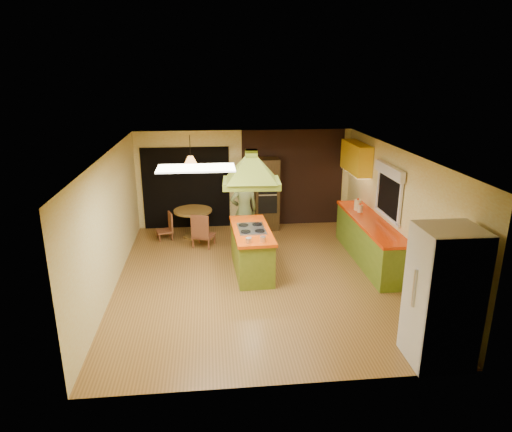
{
  "coord_description": "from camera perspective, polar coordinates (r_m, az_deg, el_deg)",
  "views": [
    {
      "loc": [
        -0.89,
        -8.19,
        3.94
      ],
      "look_at": [
        0.0,
        0.43,
        1.15
      ],
      "focal_mm": 32.0,
      "sensor_mm": 36.0,
      "label": 1
    }
  ],
  "objects": [
    {
      "name": "upper_cabinets",
      "position": [
        11.14,
        12.4,
        7.14
      ],
      "size": [
        0.34,
        1.4,
        0.7
      ],
      "primitive_type": "cube",
      "color": "yellow",
      "rests_on": "room_walls"
    },
    {
      "name": "chair_left",
      "position": [
        11.23,
        -11.41,
        -1.27
      ],
      "size": [
        0.45,
        0.45,
        0.66
      ],
      "primitive_type": null,
      "rotation": [
        0.0,
        0.0,
        -1.27
      ],
      "color": "brown",
      "rests_on": "ground"
    },
    {
      "name": "ceiling_plane",
      "position": [
        8.37,
        0.3,
        7.94
      ],
      "size": [
        6.5,
        6.5,
        0.0
      ],
      "primitive_type": "plane",
      "rotation": [
        3.14,
        0.0,
        0.0
      ],
      "color": "silver",
      "rests_on": "room_walls"
    },
    {
      "name": "fluor_panel",
      "position": [
        7.15,
        -7.5,
        5.95
      ],
      "size": [
        1.2,
        0.6,
        0.03
      ],
      "primitive_type": "cube",
      "color": "white",
      "rests_on": "ceiling_plane"
    },
    {
      "name": "pendant_lamp",
      "position": [
        10.87,
        -8.17,
        6.85
      ],
      "size": [
        0.35,
        0.35,
        0.22
      ],
      "primitive_type": "cone",
      "rotation": [
        0.0,
        0.0,
        -0.04
      ],
      "color": "#FF9E3F",
      "rests_on": "ceiling_plane"
    },
    {
      "name": "canister_large",
      "position": [
        10.51,
        12.6,
        1.36
      ],
      "size": [
        0.2,
        0.2,
        0.23
      ],
      "primitive_type": "cylinder",
      "rotation": [
        0.0,
        0.0,
        0.32
      ],
      "color": "#F2EBC3",
      "rests_on": "right_counter"
    },
    {
      "name": "canister_medium",
      "position": [
        10.53,
        12.56,
        1.26
      ],
      "size": [
        0.17,
        0.17,
        0.18
      ],
      "primitive_type": "cylinder",
      "rotation": [
        0.0,
        0.0,
        0.4
      ],
      "color": "#F3EBC4",
      "rests_on": "right_counter"
    },
    {
      "name": "man",
      "position": [
        10.27,
        -1.5,
        0.6
      ],
      "size": [
        0.74,
        0.58,
        1.79
      ],
      "primitive_type": "imported",
      "rotation": [
        0.0,
        0.0,
        3.4
      ],
      "color": "#4D592F",
      "rests_on": "ground"
    },
    {
      "name": "canister_small",
      "position": [
        10.36,
        12.88,
        0.92
      ],
      "size": [
        0.16,
        0.16,
        0.17
      ],
      "primitive_type": "cylinder",
      "rotation": [
        0.0,
        0.0,
        0.34
      ],
      "color": "beige",
      "rests_on": "right_counter"
    },
    {
      "name": "room_walls",
      "position": [
        8.67,
        0.28,
        -0.23
      ],
      "size": [
        5.5,
        6.5,
        6.5
      ],
      "color": "beige",
      "rests_on": "ground"
    },
    {
      "name": "dining_table",
      "position": [
        11.22,
        -7.86,
        -0.24
      ],
      "size": [
        0.93,
        0.93,
        0.7
      ],
      "rotation": [
        0.0,
        0.0,
        0.08
      ],
      "color": "brown",
      "rests_on": "ground"
    },
    {
      "name": "kitchen_island",
      "position": [
        9.24,
        -0.55,
        -4.27
      ],
      "size": [
        0.8,
        1.85,
        0.93
      ],
      "rotation": [
        0.0,
        0.0,
        0.04
      ],
      "color": "olive",
      "rests_on": "ground"
    },
    {
      "name": "ground",
      "position": [
        9.14,
        0.27,
        -7.7
      ],
      "size": [
        6.5,
        6.5,
        0.0
      ],
      "primitive_type": "plane",
      "color": "olive",
      "rests_on": "ground"
    },
    {
      "name": "window_right",
      "position": [
        9.56,
        16.34,
        4.01
      ],
      "size": [
        0.12,
        1.35,
        1.06
      ],
      "color": "black",
      "rests_on": "room_walls"
    },
    {
      "name": "wall_oven",
      "position": [
        11.63,
        1.29,
        2.78
      ],
      "size": [
        0.62,
        0.62,
        1.83
      ],
      "rotation": [
        0.0,
        0.0,
        0.03
      ],
      "color": "#412E14",
      "rests_on": "ground"
    },
    {
      "name": "chair_near",
      "position": [
        10.63,
        -6.59,
        -1.69
      ],
      "size": [
        0.58,
        0.58,
        0.82
      ],
      "primitive_type": null,
      "rotation": [
        0.0,
        0.0,
        2.78
      ],
      "color": "brown",
      "rests_on": "ground"
    },
    {
      "name": "brick_panel",
      "position": [
        11.93,
        4.6,
        4.76
      ],
      "size": [
        2.64,
        0.03,
        2.5
      ],
      "primitive_type": "cube",
      "color": "#381E14",
      "rests_on": "ground"
    },
    {
      "name": "range_hood",
      "position": [
        8.72,
        -0.59,
        6.66
      ],
      "size": [
        1.13,
        0.85,
        0.8
      ],
      "rotation": [
        0.0,
        0.0,
        -0.06
      ],
      "color": "olive",
      "rests_on": "ceiling_plane"
    },
    {
      "name": "refrigerator",
      "position": [
        6.8,
        22.32,
        -9.3
      ],
      "size": [
        0.82,
        0.77,
        1.98
      ],
      "primitive_type": "cube",
      "rotation": [
        0.0,
        0.0,
        -0.01
      ],
      "color": "silver",
      "rests_on": "ground"
    },
    {
      "name": "nook_opening",
      "position": [
        11.8,
        -8.7,
        3.46
      ],
      "size": [
        2.2,
        0.03,
        2.1
      ],
      "primitive_type": "cube",
      "color": "black",
      "rests_on": "ground"
    },
    {
      "name": "right_counter",
      "position": [
        10.03,
        13.97,
        -2.99
      ],
      "size": [
        0.62,
        3.05,
        0.92
      ],
      "color": "olive",
      "rests_on": "ground"
    }
  ]
}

